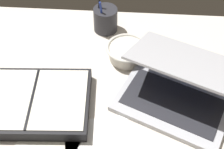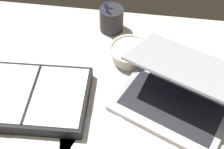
{
  "view_description": "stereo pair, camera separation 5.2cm",
  "coord_description": "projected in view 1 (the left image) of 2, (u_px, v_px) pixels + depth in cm",
  "views": [
    {
      "loc": [
        4.84,
        -62.0,
        84.25
      ],
      "look_at": [
        -0.06,
        6.42,
        9.0
      ],
      "focal_mm": 50.0,
      "sensor_mm": 36.0,
      "label": 1
    },
    {
      "loc": [
        10.02,
        -61.43,
        84.25
      ],
      "look_at": [
        -0.06,
        6.42,
        9.0
      ],
      "focal_mm": 50.0,
      "sensor_mm": 36.0,
      "label": 2
    }
  ],
  "objects": [
    {
      "name": "laptop",
      "position": [
        178.0,
        89.0,
        1.0
      ],
      "size": [
        45.0,
        42.95,
        16.65
      ],
      "rotation": [
        0.0,
        0.0,
        -0.42
      ],
      "color": "#B7B7BC",
      "rests_on": "desk_top"
    },
    {
      "name": "bowl",
      "position": [
        127.0,
        52.0,
        1.15
      ],
      "size": [
        15.65,
        15.65,
        5.62
      ],
      "color": "silver",
      "rests_on": "desk_top"
    },
    {
      "name": "pen_cup",
      "position": [
        105.0,
        19.0,
        1.25
      ],
      "size": [
        9.57,
        9.57,
        15.64
      ],
      "color": "#28282D",
      "rests_on": "desk_top"
    },
    {
      "name": "planner",
      "position": [
        34.0,
        102.0,
        1.0
      ],
      "size": [
        37.34,
        28.27,
        4.76
      ],
      "rotation": [
        0.0,
        0.0,
        0.06
      ],
      "color": "black",
      "rests_on": "desk_top"
    },
    {
      "name": "desk_top",
      "position": [
        111.0,
        105.0,
        1.03
      ],
      "size": [
        140.0,
        100.0,
        2.0
      ],
      "primitive_type": "cube",
      "color": "beige",
      "rests_on": "ground"
    },
    {
      "name": "scissors",
      "position": [
        54.0,
        129.0,
        0.96
      ],
      "size": [
        12.94,
        8.85,
        0.8
      ],
      "rotation": [
        0.0,
        0.0,
        0.41
      ],
      "color": "#B7B7BC",
      "rests_on": "desk_top"
    }
  ]
}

